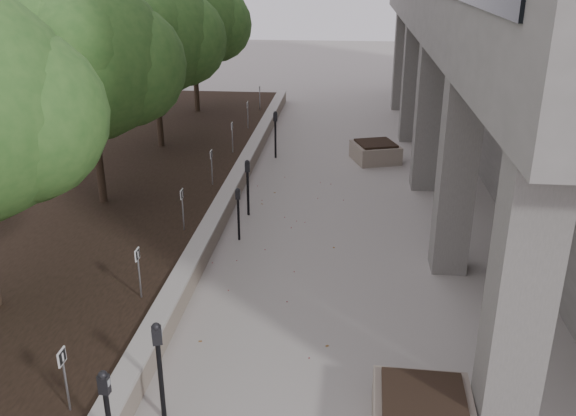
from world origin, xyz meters
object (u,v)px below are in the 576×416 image
at_px(parking_meter_2, 160,372).
at_px(parking_meter_5, 275,135).
at_px(crabapple_tree_3, 91,93).
at_px(crabapple_tree_4, 155,61).
at_px(parking_meter_3, 248,188).
at_px(crabapple_tree_5, 194,41).
at_px(planter_back, 375,152).
at_px(planter_front, 422,414).
at_px(parking_meter_4, 238,214).

bearing_deg(parking_meter_2, parking_meter_5, 68.29).
xyz_separation_m(crabapple_tree_3, parking_meter_2, (3.59, -7.07, -2.34)).
distance_m(crabapple_tree_4, parking_meter_3, 6.27).
bearing_deg(crabapple_tree_3, crabapple_tree_5, 90.00).
distance_m(crabapple_tree_3, planter_back, 9.18).
bearing_deg(crabapple_tree_4, planter_front, -59.14).
height_order(parking_meter_3, parking_meter_4, parking_meter_3).
height_order(parking_meter_3, parking_meter_5, parking_meter_5).
distance_m(crabapple_tree_3, parking_meter_5, 6.91).
distance_m(parking_meter_2, parking_meter_4, 6.01).
height_order(crabapple_tree_5, parking_meter_2, crabapple_tree_5).
xyz_separation_m(planter_front, planter_back, (-0.25, 12.32, 0.00)).
bearing_deg(parking_meter_4, crabapple_tree_5, 102.45).
bearing_deg(parking_meter_3, crabapple_tree_3, 177.49).
relative_size(parking_meter_4, parking_meter_5, 0.82).
xyz_separation_m(parking_meter_3, planter_front, (3.58, -7.44, -0.42)).
bearing_deg(crabapple_tree_5, parking_meter_2, -78.12).
relative_size(parking_meter_2, parking_meter_5, 1.01).
bearing_deg(crabapple_tree_5, parking_meter_4, -71.91).
xyz_separation_m(crabapple_tree_3, planter_back, (6.93, 5.32, -2.81)).
bearing_deg(planter_front, planter_back, 91.14).
relative_size(crabapple_tree_3, parking_meter_5, 3.52).
relative_size(crabapple_tree_4, parking_meter_4, 4.27).
height_order(crabapple_tree_4, parking_meter_5, crabapple_tree_4).
relative_size(crabapple_tree_4, planter_back, 4.07).
distance_m(crabapple_tree_4, planter_front, 14.26).
distance_m(crabapple_tree_4, planter_back, 7.48).
relative_size(crabapple_tree_5, parking_meter_2, 3.48).
height_order(crabapple_tree_5, parking_meter_5, crabapple_tree_5).
height_order(crabapple_tree_3, parking_meter_3, crabapple_tree_3).
xyz_separation_m(parking_meter_3, parking_meter_5, (0.11, 4.90, 0.04)).
distance_m(parking_meter_5, planter_front, 12.83).
bearing_deg(planter_back, planter_front, -88.86).
height_order(crabapple_tree_3, parking_meter_2, crabapple_tree_3).
relative_size(crabapple_tree_5, planter_back, 4.07).
bearing_deg(planter_back, parking_meter_4, -117.43).
bearing_deg(parking_meter_2, parking_meter_3, 68.80).
bearing_deg(parking_meter_4, planter_front, -64.72).
xyz_separation_m(crabapple_tree_3, parking_meter_5, (3.70, 5.35, -2.35)).
bearing_deg(crabapple_tree_5, planter_front, -67.13).
bearing_deg(parking_meter_4, crabapple_tree_3, 158.02).
bearing_deg(parking_meter_4, planter_back, 56.93).
relative_size(parking_meter_2, planter_back, 1.17).
distance_m(planter_front, planter_back, 12.33).
bearing_deg(planter_back, parking_meter_5, 179.63).
relative_size(parking_meter_3, parking_meter_4, 1.15).
relative_size(crabapple_tree_5, parking_meter_5, 3.52).
bearing_deg(crabapple_tree_3, parking_meter_2, -63.07).
xyz_separation_m(parking_meter_5, planter_front, (3.47, -12.35, -0.46)).
distance_m(crabapple_tree_4, parking_meter_5, 4.39).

